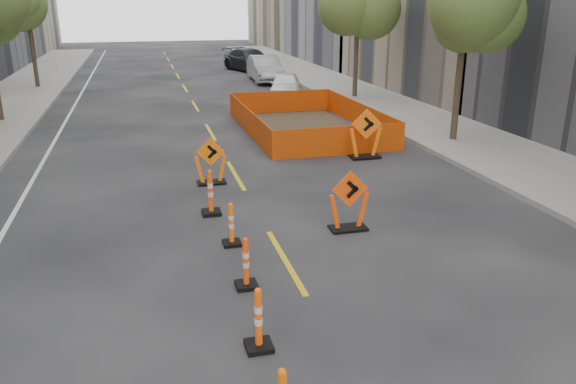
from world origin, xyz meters
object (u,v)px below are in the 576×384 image
object	(u,v)px
parked_car_mid	(265,69)
chevron_sign_center	(349,200)
parked_car_far	(250,60)
channelizer_4	(246,263)
parked_car_near	(286,85)
channelizer_5	(231,224)
chevron_sign_left	(211,161)
channelizer_3	(258,319)
chevron_sign_right	(366,134)
channelizer_6	(210,192)

from	to	relation	value
parked_car_mid	chevron_sign_center	bearing A→B (deg)	-96.05
parked_car_far	chevron_sign_center	bearing A→B (deg)	-115.55
channelizer_4	parked_car_near	xyz separation A→B (m)	(5.91, 20.18, 0.18)
channelizer_5	parked_car_mid	xyz separation A→B (m)	(6.17, 24.71, 0.33)
chevron_sign_left	parked_car_near	world-z (taller)	chevron_sign_left
channelizer_5	parked_car_far	world-z (taller)	parked_car_far
channelizer_3	channelizer_4	bearing A→B (deg)	84.95
parked_car_far	parked_car_mid	bearing A→B (deg)	-110.24
channelizer_3	parked_car_mid	world-z (taller)	parked_car_mid
parked_car_mid	chevron_sign_left	bearing A→B (deg)	-104.56
channelizer_5	chevron_sign_right	bearing A→B (deg)	47.12
channelizer_6	chevron_sign_center	world-z (taller)	chevron_sign_center
chevron_sign_center	parked_car_mid	world-z (taller)	parked_car_mid
channelizer_5	parked_car_near	size ratio (longest dim) A/B	0.24
channelizer_3	chevron_sign_center	size ratio (longest dim) A/B	0.72
channelizer_4	channelizer_3	bearing A→B (deg)	-95.05
chevron_sign_right	parked_car_near	xyz separation A→B (m)	(0.48, 12.46, -0.15)
chevron_sign_left	chevron_sign_right	size ratio (longest dim) A/B	0.82
channelizer_3	channelizer_4	xyz separation A→B (m)	(0.17, 1.92, -0.02)
channelizer_3	channelizer_6	world-z (taller)	channelizer_6
chevron_sign_left	channelizer_5	bearing A→B (deg)	-76.93
chevron_sign_center	parked_car_far	size ratio (longest dim) A/B	0.26
chevron_sign_center	chevron_sign_right	distance (m)	6.24
parked_car_near	parked_car_far	distance (m)	12.24
parked_car_far	channelizer_4	bearing A→B (deg)	-119.85
channelizer_5	parked_car_near	world-z (taller)	parked_car_near
channelizer_4	chevron_sign_left	world-z (taller)	chevron_sign_left
channelizer_4	chevron_sign_center	xyz separation A→B (m)	(2.75, 2.09, 0.21)
channelizer_4	chevron_sign_center	world-z (taller)	chevron_sign_center
channelizer_5	parked_car_mid	size ratio (longest dim) A/B	0.20
channelizer_4	chevron_sign_right	xyz separation A→B (m)	(5.43, 7.72, 0.33)
channelizer_4	chevron_sign_right	bearing A→B (deg)	54.90
chevron_sign_left	chevron_sign_right	world-z (taller)	chevron_sign_right
channelizer_6	chevron_sign_left	bearing A→B (deg)	82.63
channelizer_3	parked_car_mid	bearing A→B (deg)	77.40
channelizer_3	channelizer_5	size ratio (longest dim) A/B	1.06
channelizer_6	channelizer_3	bearing A→B (deg)	-90.19
channelizer_6	chevron_sign_right	bearing A→B (deg)	34.76
chevron_sign_left	parked_car_mid	distance (m)	21.25
channelizer_4	parked_car_near	distance (m)	21.03
chevron_sign_center	parked_car_mid	size ratio (longest dim) A/B	0.29
chevron_sign_left	channelizer_3	bearing A→B (deg)	-77.70
channelizer_4	chevron_sign_right	world-z (taller)	chevron_sign_right
channelizer_3	chevron_sign_left	bearing A→B (deg)	87.68
channelizer_3	parked_car_far	bearing A→B (deg)	79.23
channelizer_3	parked_car_mid	distance (m)	29.27
channelizer_5	parked_car_mid	bearing A→B (deg)	75.99
chevron_sign_right	channelizer_6	bearing A→B (deg)	-131.49
chevron_sign_left	parked_car_near	size ratio (longest dim) A/B	0.34
channelizer_6	parked_car_near	distance (m)	17.42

